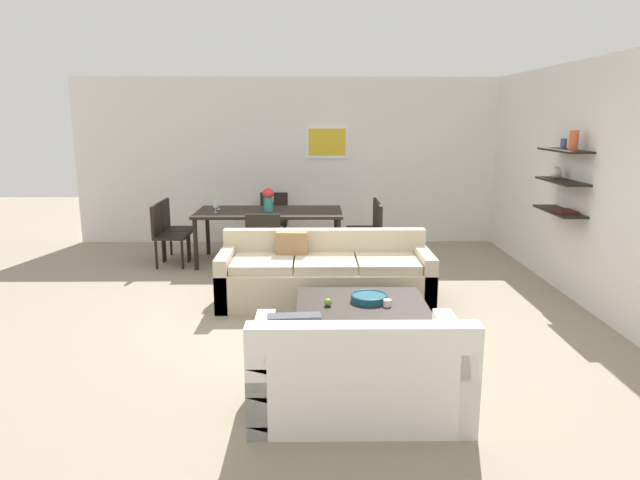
{
  "coord_description": "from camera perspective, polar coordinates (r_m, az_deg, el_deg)",
  "views": [
    {
      "loc": [
        0.01,
        -5.89,
        2.08
      ],
      "look_at": [
        0.07,
        0.2,
        0.75
      ],
      "focal_mm": 31.88,
      "sensor_mm": 36.0,
      "label": 1
    }
  ],
  "objects": [
    {
      "name": "dining_chair_left_near",
      "position": [
        8.26,
        -15.29,
        0.88
      ],
      "size": [
        0.44,
        0.44,
        0.88
      ],
      "color": "black",
      "rests_on": "ground"
    },
    {
      "name": "dining_chair_head",
      "position": [
        9.14,
        -4.66,
        2.35
      ],
      "size": [
        0.44,
        0.44,
        0.88
      ],
      "color": "black",
      "rests_on": "ground"
    },
    {
      "name": "loveseat_white",
      "position": [
        4.17,
        3.75,
        -13.1
      ],
      "size": [
        1.51,
        0.9,
        0.78
      ],
      "color": "white",
      "rests_on": "ground"
    },
    {
      "name": "candle_jar",
      "position": [
        5.25,
        6.78,
        -6.29
      ],
      "size": [
        0.08,
        0.08,
        0.06
      ],
      "primitive_type": "cylinder",
      "color": "silver",
      "rests_on": "coffee_table"
    },
    {
      "name": "right_wall_shelf_unit",
      "position": [
        7.19,
        24.31,
        5.42
      ],
      "size": [
        0.34,
        8.2,
        2.7
      ],
      "color": "silver",
      "rests_on": "ground"
    },
    {
      "name": "dining_chair_right_near",
      "position": [
        8.03,
        5.14,
        0.95
      ],
      "size": [
        0.44,
        0.44,
        0.88
      ],
      "color": "black",
      "rests_on": "ground"
    },
    {
      "name": "back_wall_unit",
      "position": [
        9.45,
        1.16,
        7.9
      ],
      "size": [
        8.4,
        0.09,
        2.7
      ],
      "color": "silver",
      "rests_on": "ground"
    },
    {
      "name": "ground_plane",
      "position": [
        6.24,
        -0.67,
        -7.13
      ],
      "size": [
        18.0,
        18.0,
        0.0
      ],
      "primitive_type": "plane",
      "color": "gray"
    },
    {
      "name": "sofa_beige",
      "position": [
        6.48,
        0.47,
        -3.71
      ],
      "size": [
        2.37,
        0.9,
        0.78
      ],
      "color": "beige",
      "rests_on": "ground"
    },
    {
      "name": "wine_glass_left_far",
      "position": [
        8.39,
        -10.19,
        3.73
      ],
      "size": [
        0.06,
        0.06,
        0.16
      ],
      "color": "silver",
      "rests_on": "dining_table"
    },
    {
      "name": "dining_table",
      "position": [
        8.2,
        -5.12,
        2.51
      ],
      "size": [
        2.08,
        1.02,
        0.75
      ],
      "color": "black",
      "rests_on": "ground"
    },
    {
      "name": "wine_glass_left_near",
      "position": [
        8.15,
        -10.48,
        3.53
      ],
      "size": [
        0.07,
        0.07,
        0.17
      ],
      "color": "silver",
      "rests_on": "dining_table"
    },
    {
      "name": "dining_chair_left_far",
      "position": [
        8.69,
        -14.54,
        1.48
      ],
      "size": [
        0.44,
        0.44,
        0.88
      ],
      "color": "black",
      "rests_on": "ground"
    },
    {
      "name": "apple_on_coffee_table",
      "position": [
        5.22,
        0.8,
        -6.27
      ],
      "size": [
        0.07,
        0.07,
        0.07
      ],
      "primitive_type": "sphere",
      "color": "#669E2D",
      "rests_on": "coffee_table"
    },
    {
      "name": "centerpiece_vase",
      "position": [
        8.14,
        -5.23,
        4.15
      ],
      "size": [
        0.16,
        0.16,
        0.34
      ],
      "color": "teal",
      "rests_on": "dining_table"
    },
    {
      "name": "wine_glass_head",
      "position": [
        8.62,
        -4.91,
        4.09
      ],
      "size": [
        0.07,
        0.07,
        0.15
      ],
      "color": "silver",
      "rests_on": "dining_table"
    },
    {
      "name": "dining_chair_foot",
      "position": [
        7.34,
        -5.64,
        -0.13
      ],
      "size": [
        0.44,
        0.44,
        0.88
      ],
      "color": "black",
      "rests_on": "ground"
    },
    {
      "name": "dining_chair_right_far",
      "position": [
        8.48,
        4.83,
        1.56
      ],
      "size": [
        0.44,
        0.44,
        0.88
      ],
      "color": "black",
      "rests_on": "ground"
    },
    {
      "name": "decorative_bowl",
      "position": [
        5.37,
        4.95,
        -5.78
      ],
      "size": [
        0.35,
        0.35,
        0.07
      ],
      "color": "navy",
      "rests_on": "coffee_table"
    },
    {
      "name": "coffee_table",
      "position": [
        5.41,
        4.16,
        -8.17
      ],
      "size": [
        1.21,
        0.96,
        0.38
      ],
      "color": "black",
      "rests_on": "ground"
    }
  ]
}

